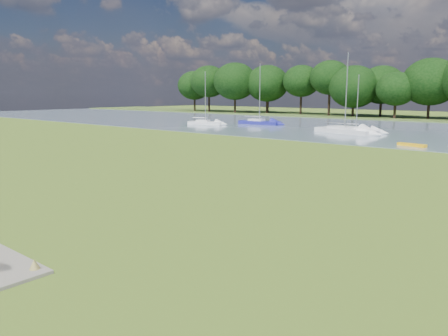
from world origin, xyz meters
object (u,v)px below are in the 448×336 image
Objects in this scene: kayak at (412,145)px; sailboat_0 at (205,122)px; sailboat_2 at (259,121)px; sailboat_3 at (344,129)px; sailboat_4 at (356,129)px.

sailboat_0 is (-34.21, 8.44, 0.32)m from kayak.
sailboat_2 is 17.73m from sailboat_3.
kayak is 14.11m from sailboat_3.
sailboat_2 is at bearing 162.87° from sailboat_4.
sailboat_3 is at bearing -15.41° from sailboat_0.
kayak is 31.28m from sailboat_2.
sailboat_4 reaches higher than kayak.
kayak is 35.24m from sailboat_0.
sailboat_2 is (6.36, 5.78, 0.07)m from sailboat_0.
sailboat_4 is at bearing -12.55° from sailboat_0.
sailboat_3 is 1.58m from sailboat_4.
sailboat_3 reaches higher than sailboat_0.
kayak is at bearing -32.92° from sailboat_2.
sailboat_3 reaches higher than sailboat_4.
sailboat_3 is 1.37× the size of sailboat_4.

